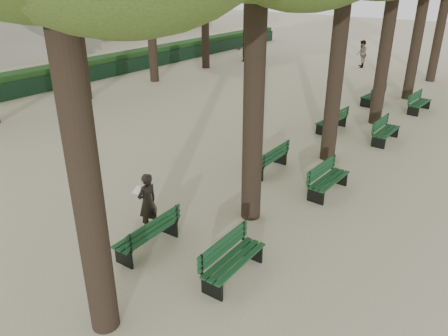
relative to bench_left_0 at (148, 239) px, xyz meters
The scene contains 14 objects.
ground 0.51m from the bench_left_0, 147.58° to the right, with size 120.00×120.00×0.00m, color #BEB490.
bench_left_0 is the anchor object (origin of this frame).
bench_left_1 5.58m from the bench_left_0, 90.00° to the left, with size 0.60×1.81×0.92m.
bench_left_2 10.67m from the bench_left_0, 90.00° to the left, with size 0.74×1.85×0.92m.
bench_left_3 15.70m from the bench_left_0, 90.00° to the left, with size 0.74×1.85×0.92m.
bench_right_0 2.29m from the bench_left_0, ahead, with size 0.60×1.81×0.92m.
bench_right_1 5.75m from the bench_left_0, 66.76° to the left, with size 0.64×1.82×0.92m.
bench_right_2 10.88m from the bench_left_0, 77.98° to the left, with size 0.60×1.81×0.92m.
bench_right_3 15.77m from the bench_left_0, 81.73° to the left, with size 0.71×1.84×0.92m.
man_with_map 1.03m from the bench_left_0, 133.24° to the left, with size 0.62×0.66×1.59m.
pedestrian_a 24.51m from the bench_left_0, 98.92° to the left, with size 0.89×0.37×1.84m, color #262628.
pedestrian_e 24.20m from the bench_left_0, 118.18° to the left, with size 1.51×0.33×1.63m, color #262628.
fence 18.76m from the bench_left_0, 144.98° to the left, with size 0.08×42.00×0.90m, color black.
hedge 19.34m from the bench_left_0, 146.17° to the left, with size 1.20×42.00×1.20m, color #153A14.
Camera 1 is at (7.05, -5.76, 6.12)m, focal length 35.00 mm.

